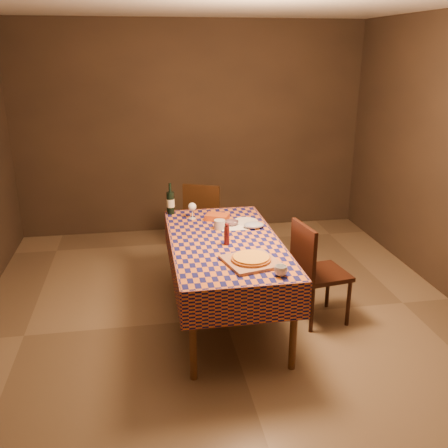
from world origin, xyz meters
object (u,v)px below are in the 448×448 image
object	(u,v)px
wine_bottle	(171,202)
white_plate	(245,222)
bowl	(232,223)
chair_right	(314,267)
dining_table	(225,248)
pizza	(251,258)
chair_far	(205,217)
cutting_board	(251,262)

from	to	relation	value
wine_bottle	white_plate	size ratio (longest dim) A/B	1.33
bowl	chair_right	bearing A→B (deg)	-39.85
wine_bottle	bowl	bearing A→B (deg)	-39.61
wine_bottle	dining_table	bearing A→B (deg)	-63.42
pizza	chair_far	world-z (taller)	chair_far
cutting_board	wine_bottle	world-z (taller)	wine_bottle
dining_table	chair_right	world-z (taller)	chair_right
dining_table	pizza	distance (m)	0.54
chair_far	cutting_board	bearing A→B (deg)	-86.60
wine_bottle	white_plate	distance (m)	0.79
cutting_board	chair_far	bearing A→B (deg)	93.40
cutting_board	white_plate	bearing A→B (deg)	80.59
bowl	chair_right	size ratio (longest dim) A/B	0.14
pizza	wine_bottle	size ratio (longest dim) A/B	1.28
pizza	wine_bottle	distance (m)	1.44
pizza	dining_table	bearing A→B (deg)	102.55
cutting_board	bowl	size ratio (longest dim) A/B	3.01
pizza	bowl	distance (m)	0.89
cutting_board	white_plate	distance (m)	0.96
pizza	chair_far	xyz separation A→B (m)	(-0.11, 1.90, -0.29)
wine_bottle	chair_far	size ratio (longest dim) A/B	0.34
cutting_board	chair_right	size ratio (longest dim) A/B	0.41
dining_table	wine_bottle	world-z (taller)	wine_bottle
dining_table	white_plate	distance (m)	0.52
dining_table	bowl	world-z (taller)	bowl
dining_table	bowl	distance (m)	0.41
wine_bottle	chair_right	bearing A→B (deg)	-39.74
bowl	pizza	bearing A→B (deg)	-90.85
bowl	chair_right	xyz separation A→B (m)	(0.64, -0.53, -0.27)
dining_table	wine_bottle	xyz separation A→B (m)	(-0.41, 0.82, 0.19)
dining_table	wine_bottle	size ratio (longest dim) A/B	5.87
cutting_board	bowl	world-z (taller)	bowl
pizza	bowl	xyz separation A→B (m)	(0.01, 0.89, -0.02)
wine_bottle	chair_far	distance (m)	0.79
white_plate	chair_far	distance (m)	1.02
bowl	wine_bottle	xyz separation A→B (m)	(-0.54, 0.45, 0.10)
cutting_board	pizza	world-z (taller)	pizza
chair_far	chair_right	world-z (taller)	same
cutting_board	chair_far	distance (m)	1.92
white_plate	chair_right	world-z (taller)	chair_right
white_plate	chair_far	bearing A→B (deg)	105.87
bowl	wine_bottle	world-z (taller)	wine_bottle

